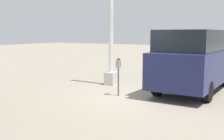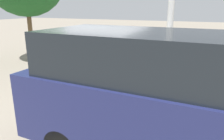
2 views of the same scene
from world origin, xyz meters
name	(u,v)px [view 1 (image 1 of 2)]	position (x,y,z in m)	size (l,w,h in m)	color
ground_plane	(136,97)	(0.00, 0.00, 0.00)	(80.00, 80.00, 0.00)	gray
parking_meter_near	(118,68)	(-0.12, 0.62, 1.00)	(0.20, 0.12, 1.35)	#4C4C4C
lamp_post	(111,41)	(1.56, 1.95, 1.87)	(0.44, 0.44, 5.19)	beige
parked_van	(195,59)	(2.15, -1.44, 1.24)	(5.16, 2.07, 2.32)	navy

